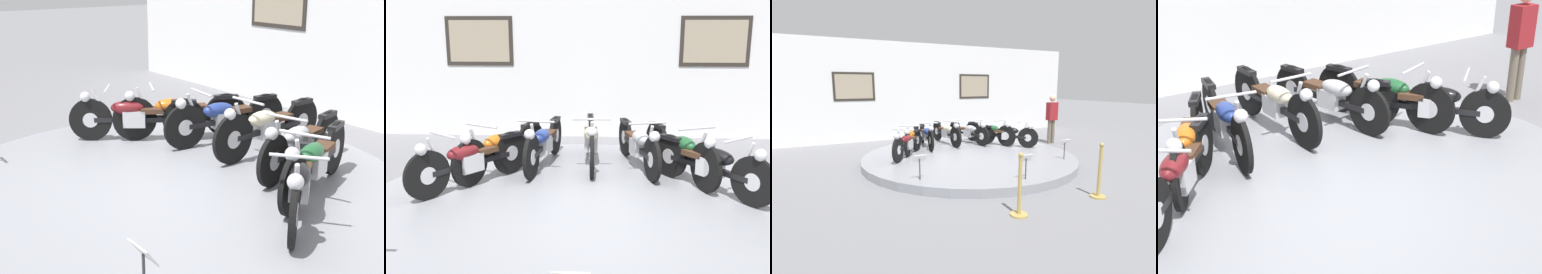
# 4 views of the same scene
# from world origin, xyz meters

# --- Properties ---
(ground_plane) EXTENTS (60.00, 60.00, 0.00)m
(ground_plane) POSITION_xyz_m (0.00, 0.00, 0.00)
(ground_plane) COLOR slate
(display_platform) EXTENTS (5.64, 5.64, 0.19)m
(display_platform) POSITION_xyz_m (0.00, 0.00, 0.09)
(display_platform) COLOR gray
(display_platform) RESTS_ON ground_plane
(motorcycle_maroon) EXTENTS (1.22, 1.61, 0.79)m
(motorcycle_maroon) POSITION_xyz_m (-1.57, 0.46, 0.57)
(motorcycle_maroon) COLOR black
(motorcycle_maroon) RESTS_ON display_platform
(motorcycle_orange) EXTENTS (0.96, 1.80, 0.80)m
(motorcycle_orange) POSITION_xyz_m (-1.28, 1.03, 0.57)
(motorcycle_orange) COLOR black
(motorcycle_orange) RESTS_ON display_platform
(motorcycle_blue) EXTENTS (0.54, 1.97, 0.79)m
(motorcycle_blue) POSITION_xyz_m (-0.72, 1.43, 0.57)
(motorcycle_blue) COLOR black
(motorcycle_blue) RESTS_ON display_platform
(motorcycle_cream) EXTENTS (0.54, 2.01, 0.81)m
(motorcycle_cream) POSITION_xyz_m (0.00, 1.58, 0.58)
(motorcycle_cream) COLOR black
(motorcycle_cream) RESTS_ON display_platform
(motorcycle_silver) EXTENTS (0.62, 1.93, 0.78)m
(motorcycle_silver) POSITION_xyz_m (0.72, 1.43, 0.56)
(motorcycle_silver) COLOR black
(motorcycle_silver) RESTS_ON display_platform
(motorcycle_green) EXTENTS (0.79, 1.89, 0.80)m
(motorcycle_green) POSITION_xyz_m (1.28, 1.03, 0.58)
(motorcycle_green) COLOR black
(motorcycle_green) RESTS_ON display_platform
(motorcycle_black) EXTENTS (1.25, 1.58, 0.78)m
(motorcycle_black) POSITION_xyz_m (1.57, 0.46, 0.56)
(motorcycle_black) COLOR black
(motorcycle_black) RESTS_ON display_platform
(visitor_standing) EXTENTS (0.36, 0.23, 1.71)m
(visitor_standing) POSITION_xyz_m (3.77, 0.96, 0.97)
(visitor_standing) COLOR #6B6051
(visitor_standing) RESTS_ON ground_plane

